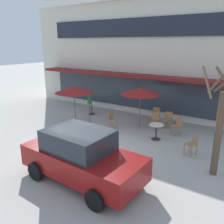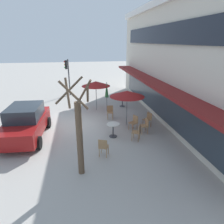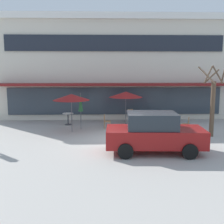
{
  "view_description": "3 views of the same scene",
  "coord_description": "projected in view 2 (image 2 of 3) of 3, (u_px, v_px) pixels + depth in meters",
  "views": [
    {
      "loc": [
        6.08,
        -7.42,
        4.47
      ],
      "look_at": [
        -0.43,
        2.51,
        1.0
      ],
      "focal_mm": 38.0,
      "sensor_mm": 36.0,
      "label": 1
    },
    {
      "loc": [
        11.83,
        0.88,
        5.0
      ],
      "look_at": [
        0.31,
        2.82,
        0.82
      ],
      "focal_mm": 32.0,
      "sensor_mm": 36.0,
      "label": 2
    },
    {
      "loc": [
        -0.88,
        -13.83,
        3.63
      ],
      "look_at": [
        -0.31,
        2.64,
        1.07
      ],
      "focal_mm": 45.0,
      "sensor_mm": 36.0,
      "label": 3
    }
  ],
  "objects": [
    {
      "name": "cafe_table_streetside",
      "position": [
        122.0,
        100.0,
        15.92
      ],
      "size": [
        0.7,
        0.7,
        0.76
      ],
      "color": "#333338",
      "rests_on": "ground"
    },
    {
      "name": "cafe_chair_1",
      "position": [
        134.0,
        122.0,
        11.67
      ],
      "size": [
        0.53,
        0.53,
        0.89
      ],
      "color": "#9E754C",
      "rests_on": "ground"
    },
    {
      "name": "cafe_chair_0",
      "position": [
        145.0,
        125.0,
        11.25
      ],
      "size": [
        0.42,
        0.42,
        0.89
      ],
      "color": "#9E754C",
      "rests_on": "ground"
    },
    {
      "name": "cafe_chair_3",
      "position": [
        103.0,
        146.0,
        8.96
      ],
      "size": [
        0.52,
        0.52,
        0.89
      ],
      "color": "#9E754C",
      "rests_on": "ground"
    },
    {
      "name": "parked_sedan",
      "position": [
        26.0,
        122.0,
        10.66
      ],
      "size": [
        4.28,
        2.18,
        1.76
      ],
      "color": "maroon",
      "rests_on": "ground"
    },
    {
      "name": "building_facade",
      "position": [
        221.0,
        62.0,
        12.83
      ],
      "size": [
        18.82,
        9.1,
        7.44
      ],
      "color": "beige",
      "rests_on": "ground"
    },
    {
      "name": "cafe_chair_4",
      "position": [
        110.0,
        111.0,
        13.41
      ],
      "size": [
        0.44,
        0.44,
        0.89
      ],
      "color": "#9E754C",
      "rests_on": "ground"
    },
    {
      "name": "patio_umbrella_corner_open",
      "position": [
        96.0,
        84.0,
        14.63
      ],
      "size": [
        2.1,
        2.1,
        2.2
      ],
      "color": "#4C4C51",
      "rests_on": "ground"
    },
    {
      "name": "cafe_chair_2",
      "position": [
        148.0,
        119.0,
        12.14
      ],
      "size": [
        0.52,
        0.52,
        0.89
      ],
      "color": "#9E754C",
      "rests_on": "ground"
    },
    {
      "name": "patio_umbrella_cream_folded",
      "position": [
        127.0,
        94.0,
        11.87
      ],
      "size": [
        2.1,
        2.1,
        2.2
      ],
      "color": "#4C4C51",
      "rests_on": "ground"
    },
    {
      "name": "street_tree",
      "position": [
        79.0,
        132.0,
        7.41
      ],
      "size": [
        1.41,
        1.35,
        3.81
      ],
      "color": "brown",
      "rests_on": "ground"
    },
    {
      "name": "ground_plane",
      "position": [
        67.0,
        125.0,
        12.53
      ],
      "size": [
        80.0,
        80.0,
        0.0
      ],
      "primitive_type": "plane",
      "color": "#ADA8A0"
    },
    {
      "name": "cafe_table_near_wall",
      "position": [
        113.0,
        128.0,
        10.86
      ],
      "size": [
        0.7,
        0.7,
        0.76
      ],
      "color": "#333338",
      "rests_on": "ground"
    },
    {
      "name": "patio_umbrella_green_folded",
      "position": [
        107.0,
        90.0,
        14.45
      ],
      "size": [
        0.28,
        0.28,
        2.2
      ],
      "color": "#4C4C51",
      "rests_on": "ground"
    },
    {
      "name": "traffic_light_pole",
      "position": [
        67.0,
        71.0,
        18.69
      ],
      "size": [
        0.26,
        0.44,
        3.4
      ],
      "color": "#47474C",
      "rests_on": "ground"
    },
    {
      "name": "cafe_chair_5",
      "position": [
        138.0,
        131.0,
        10.43
      ],
      "size": [
        0.54,
        0.54,
        0.89
      ],
      "color": "#9E754C",
      "rests_on": "ground"
    }
  ]
}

